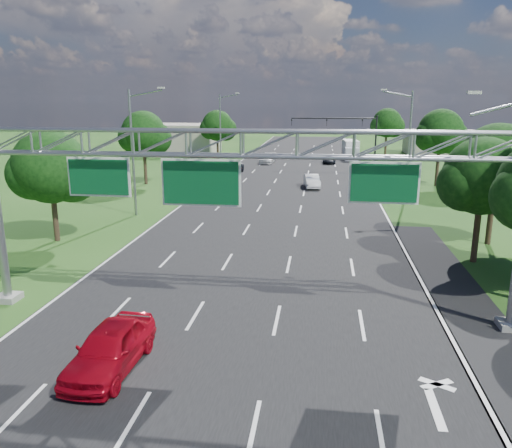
% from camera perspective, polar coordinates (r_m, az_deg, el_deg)
% --- Properties ---
extents(ground, '(220.00, 220.00, 0.00)m').
position_cam_1_polar(ground, '(39.53, 2.24, 0.53)').
color(ground, '#1E4514').
rests_on(ground, ground).
extents(road, '(18.00, 180.00, 0.02)m').
position_cam_1_polar(road, '(39.53, 2.24, 0.53)').
color(road, black).
rests_on(road, ground).
extents(road_flare, '(3.00, 30.00, 0.02)m').
position_cam_1_polar(road_flare, '(25.03, 22.73, -8.78)').
color(road_flare, black).
rests_on(road_flare, ground).
extents(sign_gantry, '(23.50, 1.00, 9.56)m').
position_cam_1_polar(sign_gantry, '(20.65, -1.38, 7.50)').
color(sign_gantry, gray).
rests_on(sign_gantry, ground).
extents(traffic_signal, '(12.21, 0.24, 7.00)m').
position_cam_1_polar(traffic_signal, '(73.49, 10.82, 10.66)').
color(traffic_signal, black).
rests_on(traffic_signal, ground).
extents(streetlight_l_near, '(2.97, 0.22, 10.16)m').
position_cam_1_polar(streetlight_l_near, '(41.20, -13.72, 8.57)').
color(streetlight_l_near, gray).
rests_on(streetlight_l_near, ground).
extents(streetlight_l_far, '(2.97, 0.22, 10.16)m').
position_cam_1_polar(streetlight_l_far, '(74.84, -3.95, 11.24)').
color(streetlight_l_far, gray).
rests_on(streetlight_l_far, ground).
extents(streetlight_r_mid, '(2.97, 0.22, 10.16)m').
position_cam_1_polar(streetlight_r_mid, '(49.03, 16.89, 9.19)').
color(streetlight_r_mid, gray).
rests_on(streetlight_r_mid, ground).
extents(tree_verge_la, '(5.76, 4.80, 7.40)m').
position_cam_1_polar(tree_verge_la, '(35.25, -22.29, 5.71)').
color(tree_verge_la, '#2D2116').
rests_on(tree_verge_la, ground).
extents(tree_verge_lb, '(5.76, 4.80, 8.06)m').
position_cam_1_polar(tree_verge_lb, '(56.87, -12.65, 9.88)').
color(tree_verge_lb, '#2D2116').
rests_on(tree_verge_lb, ground).
extents(tree_verge_lc, '(5.76, 4.80, 7.62)m').
position_cam_1_polar(tree_verge_lc, '(80.12, -4.38, 10.99)').
color(tree_verge_lc, '#2D2116').
rests_on(tree_verge_lc, ground).
extents(tree_verge_rd, '(5.76, 4.80, 8.28)m').
position_cam_1_polar(tree_verge_rd, '(57.80, 20.39, 9.63)').
color(tree_verge_rd, '#2D2116').
rests_on(tree_verge_rd, ground).
extents(tree_verge_re, '(5.76, 4.80, 7.84)m').
position_cam_1_polar(tree_verge_re, '(87.04, 14.79, 10.96)').
color(tree_verge_re, '#2D2116').
rests_on(tree_verge_re, ground).
extents(building_left, '(14.00, 10.00, 5.00)m').
position_cam_1_polar(building_left, '(90.21, -9.03, 9.62)').
color(building_left, '#AFA793').
rests_on(building_left, ground).
extents(building_right, '(12.00, 9.00, 4.00)m').
position_cam_1_polar(building_right, '(92.85, 20.52, 8.73)').
color(building_right, '#AFA793').
rests_on(building_right, ground).
extents(red_coupe, '(2.10, 4.83, 1.62)m').
position_cam_1_polar(red_coupe, '(18.67, -16.33, -13.43)').
color(red_coupe, '#B90819').
rests_on(red_coupe, ground).
extents(car_queue_a, '(2.30, 5.01, 1.42)m').
position_cam_1_polar(car_queue_a, '(74.63, 1.35, 7.51)').
color(car_queue_a, silver).
rests_on(car_queue_a, ground).
extents(car_queue_b, '(1.83, 3.86, 1.06)m').
position_cam_1_polar(car_queue_b, '(74.99, 8.36, 7.26)').
color(car_queue_b, black).
rests_on(car_queue_b, ground).
extents(car_queue_c, '(2.16, 4.28, 1.40)m').
position_cam_1_polar(car_queue_c, '(64.57, -2.46, 6.46)').
color(car_queue_c, black).
rests_on(car_queue_c, ground).
extents(car_queue_d, '(2.03, 4.37, 1.39)m').
position_cam_1_polar(car_queue_d, '(54.09, 6.40, 4.89)').
color(car_queue_d, white).
rests_on(car_queue_d, ground).
extents(box_truck, '(2.62, 7.62, 2.83)m').
position_cam_1_polar(box_truck, '(82.27, 10.75, 8.34)').
color(box_truck, white).
rests_on(box_truck, ground).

